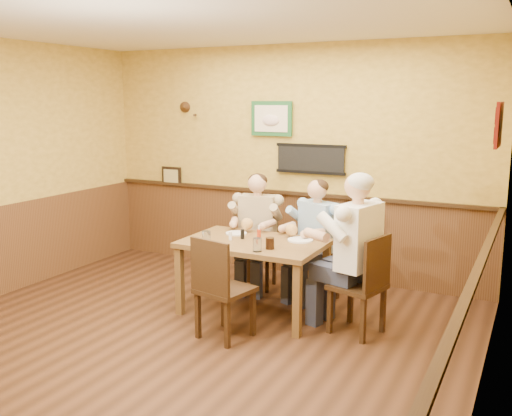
{
  "coord_description": "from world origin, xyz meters",
  "views": [
    {
      "loc": [
        2.78,
        -3.9,
        2.14
      ],
      "look_at": [
        0.32,
        1.01,
        1.1
      ],
      "focal_mm": 40.0,
      "sensor_mm": 36.0,
      "label": 1
    }
  ],
  "objects": [
    {
      "name": "hot_sauce_bottle",
      "position": [
        0.35,
        1.01,
        0.83
      ],
      "size": [
        0.04,
        0.04,
        0.16
      ],
      "primitive_type": "cylinder",
      "rotation": [
        0.0,
        0.0,
        0.06
      ],
      "color": "#B63413",
      "rests_on": "dining_table"
    },
    {
      "name": "water_glass_mid",
      "position": [
        0.48,
        0.72,
        0.81
      ],
      "size": [
        0.1,
        0.1,
        0.13
      ],
      "primitive_type": "cylinder",
      "rotation": [
        0.0,
        0.0,
        -0.19
      ],
      "color": "silver",
      "rests_on": "dining_table"
    },
    {
      "name": "dining_table",
      "position": [
        0.27,
        1.06,
        0.66
      ],
      "size": [
        1.4,
        0.9,
        0.75
      ],
      "color": "brown",
      "rests_on": "ground"
    },
    {
      "name": "diner_blue_polo",
      "position": [
        0.7,
        1.74,
        0.59
      ],
      "size": [
        0.71,
        0.71,
        1.18
      ],
      "primitive_type": null,
      "rotation": [
        0.0,
        0.0,
        -0.39
      ],
      "color": "#8AADD0",
      "rests_on": "ground"
    },
    {
      "name": "plate_far_right",
      "position": [
        0.68,
        1.28,
        0.76
      ],
      "size": [
        0.26,
        0.26,
        0.02
      ],
      "primitive_type": "cylinder",
      "rotation": [
        0.0,
        0.0,
        -0.02
      ],
      "color": "white",
      "rests_on": "dining_table"
    },
    {
      "name": "salt_shaker",
      "position": [
        0.04,
        0.99,
        0.79
      ],
      "size": [
        0.04,
        0.04,
        0.09
      ],
      "primitive_type": "cylinder",
      "rotation": [
        0.0,
        0.0,
        0.35
      ],
      "color": "white",
      "rests_on": "dining_table"
    },
    {
      "name": "chair_near_side",
      "position": [
        0.32,
        0.39,
        0.48
      ],
      "size": [
        0.52,
        0.52,
        0.95
      ],
      "primitive_type": null,
      "rotation": [
        0.0,
        0.0,
        2.93
      ],
      "color": "#382411",
      "rests_on": "ground"
    },
    {
      "name": "chair_back_right",
      "position": [
        0.7,
        1.74,
        0.41
      ],
      "size": [
        0.5,
        0.5,
        0.83
      ],
      "primitive_type": null,
      "rotation": [
        0.0,
        0.0,
        -0.39
      ],
      "color": "#382411",
      "rests_on": "ground"
    },
    {
      "name": "chair_right_end",
      "position": [
        1.36,
        1.02,
        0.47
      ],
      "size": [
        0.53,
        0.53,
        0.95
      ],
      "primitive_type": null,
      "rotation": [
        0.0,
        0.0,
        -1.83
      ],
      "color": "#382411",
      "rests_on": "ground"
    },
    {
      "name": "pepper_shaker",
      "position": [
        0.12,
        1.09,
        0.8
      ],
      "size": [
        0.05,
        0.05,
        0.1
      ],
      "primitive_type": "cylinder",
      "rotation": [
        0.0,
        0.0,
        -0.37
      ],
      "color": "black",
      "rests_on": "dining_table"
    },
    {
      "name": "cola_tumbler",
      "position": [
        0.55,
        0.85,
        0.81
      ],
      "size": [
        0.11,
        0.11,
        0.11
      ],
      "primitive_type": "cylinder",
      "rotation": [
        0.0,
        0.0,
        0.35
      ],
      "color": "black",
      "rests_on": "dining_table"
    },
    {
      "name": "plate_far_left",
      "position": [
        -0.04,
        1.25,
        0.76
      ],
      "size": [
        0.26,
        0.26,
        0.01
      ],
      "primitive_type": "cylinder",
      "rotation": [
        0.0,
        0.0,
        -0.18
      ],
      "color": "silver",
      "rests_on": "dining_table"
    },
    {
      "name": "diner_white_elder",
      "position": [
        1.36,
        1.02,
        0.68
      ],
      "size": [
        0.76,
        0.76,
        1.35
      ],
      "primitive_type": null,
      "rotation": [
        0.0,
        0.0,
        -1.83
      ],
      "color": "white",
      "rests_on": "ground"
    },
    {
      "name": "chair_back_left",
      "position": [
        -0.05,
        1.78,
        0.42
      ],
      "size": [
        0.45,
        0.45,
        0.84
      ],
      "primitive_type": null,
      "rotation": [
        0.0,
        0.0,
        0.18
      ],
      "color": "#382411",
      "rests_on": "ground"
    },
    {
      "name": "water_glass_left",
      "position": [
        -0.09,
        0.74,
        0.81
      ],
      "size": [
        0.1,
        0.1,
        0.13
      ],
      "primitive_type": "cylinder",
      "rotation": [
        0.0,
        0.0,
        0.15
      ],
      "color": "silver",
      "rests_on": "dining_table"
    },
    {
      "name": "room",
      "position": [
        0.13,
        0.17,
        1.69
      ],
      "size": [
        5.02,
        5.03,
        2.81
      ],
      "color": "#331D0F",
      "rests_on": "ground"
    },
    {
      "name": "diner_tan_shirt",
      "position": [
        -0.05,
        1.78,
        0.6
      ],
      "size": [
        0.64,
        0.64,
        1.2
      ],
      "primitive_type": null,
      "rotation": [
        0.0,
        0.0,
        0.18
      ],
      "color": "tan",
      "rests_on": "ground"
    }
  ]
}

